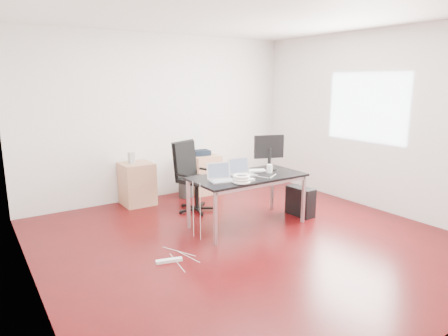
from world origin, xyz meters
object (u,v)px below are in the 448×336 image
pc_tower (300,201)px  desk (247,179)px  filing_cabinet_left (137,184)px  filing_cabinet_right (204,174)px  office_chair (192,173)px

pc_tower → desk: bearing=171.0°
desk → pc_tower: bearing=-5.8°
filing_cabinet_left → desk: bearing=-62.9°
filing_cabinet_right → pc_tower: (0.58, -1.91, -0.13)m
office_chair → pc_tower: office_chair is taller
desk → office_chair: 1.09m
office_chair → filing_cabinet_right: size_ratio=1.54×
office_chair → filing_cabinet_right: 1.04m
desk → filing_cabinet_right: 1.87m
office_chair → filing_cabinet_left: 1.02m
office_chair → pc_tower: bearing=-63.7°
filing_cabinet_left → pc_tower: 2.67m
office_chair → pc_tower: 1.73m
office_chair → filing_cabinet_left: size_ratio=1.54×
filing_cabinet_right → pc_tower: filing_cabinet_right is taller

